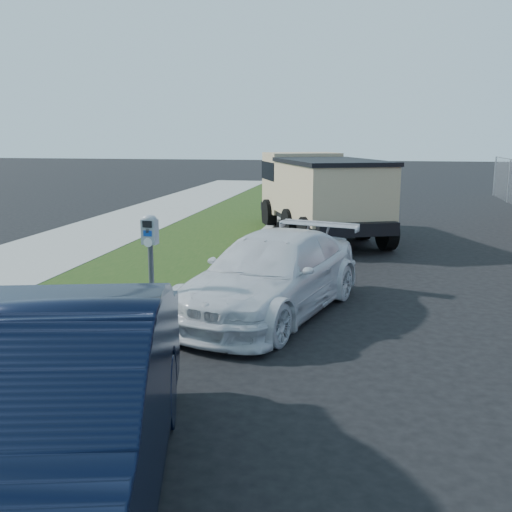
% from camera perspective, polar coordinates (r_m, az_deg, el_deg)
% --- Properties ---
extents(ground, '(120.00, 120.00, 0.00)m').
position_cam_1_polar(ground, '(8.15, 8.50, -8.65)').
color(ground, black).
rests_on(ground, ground).
extents(streetside, '(6.12, 50.00, 0.15)m').
position_cam_1_polar(streetside, '(11.59, -19.75, -2.80)').
color(streetside, gray).
rests_on(streetside, ground).
extents(parking_meter, '(0.23, 0.17, 1.58)m').
position_cam_1_polar(parking_meter, '(8.33, -10.04, 0.94)').
color(parking_meter, '#3F4247').
rests_on(parking_meter, ground).
extents(white_wagon, '(2.92, 4.66, 1.26)m').
position_cam_1_polar(white_wagon, '(9.46, 1.57, -1.72)').
color(white_wagon, silver).
rests_on(white_wagon, ground).
extents(navy_sedan, '(2.82, 5.05, 1.58)m').
position_cam_1_polar(navy_sedan, '(4.64, -19.82, -14.76)').
color(navy_sedan, black).
rests_on(navy_sedan, ground).
extents(dump_truck, '(4.14, 6.13, 2.26)m').
position_cam_1_polar(dump_truck, '(16.71, 6.01, 6.21)').
color(dump_truck, black).
rests_on(dump_truck, ground).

